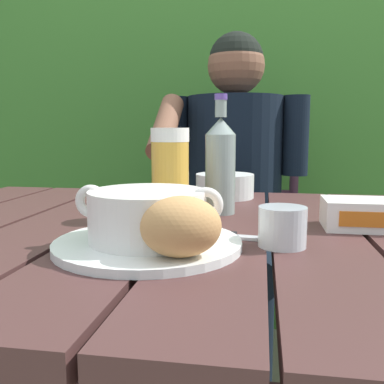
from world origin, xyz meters
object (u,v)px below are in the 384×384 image
Objects in this scene: chair_near_diner at (236,241)px; soup_bowl at (148,214)px; serving_plate at (148,244)px; diner_bowl at (225,186)px; bread_roll at (181,227)px; beer_bottle at (220,164)px; butter_tub at (361,214)px; table_knife at (234,236)px; person_eating at (233,190)px; water_glass_small at (282,227)px; beer_glass at (170,174)px.

soup_bowl is at bearing -93.86° from chair_near_diner.
chair_near_diner is at bearing 86.14° from serving_plate.
chair_near_diner reaches higher than serving_plate.
diner_bowl is at bearing 81.90° from soup_bowl.
beer_bottle reaches higher than bread_roll.
serving_plate is at bearing -151.42° from butter_tub.
table_knife is 0.42m from diner_bowl.
serving_plate is at bearing -98.10° from diner_bowl.
beer_bottle is at bearing 87.68° from bread_roll.
bread_roll reaches higher than butter_tub.
person_eating is 10.13× the size of bread_roll.
beer_glass is at bearing 140.36° from water_glass_small.
soup_bowl is at bearing -94.59° from person_eating.
water_glass_small is at bearing -80.88° from person_eating.
water_glass_small is (0.12, -0.24, -0.07)m from beer_bottle.
beer_bottle is (0.01, 0.36, 0.05)m from bread_roll.
beer_glass is at bearing -106.31° from diner_bowl.
chair_near_diner is 4.34× the size of beer_bottle.
butter_tub is at bearing -67.58° from person_eating.
beer_glass is at bearing 104.85° from bread_roll.
serving_plate is 0.14m from table_knife.
person_eating is 0.64m from beer_glass.
chair_near_diner is 1.07m from serving_plate.
table_knife is at bearing 31.22° from serving_plate.
table_knife is (0.12, 0.07, -0.00)m from serving_plate.
beer_bottle reaches higher than soup_bowl.
chair_near_diner is 14.81× the size of water_glass_small.
person_eating is 17.57× the size of water_glass_small.
soup_bowl is at bearing -105.62° from beer_bottle.
soup_bowl is 0.10m from bread_roll.
water_glass_small is at bearing -64.11° from beer_bottle.
chair_near_diner is at bearing 86.14° from soup_bowl.
butter_tub is (0.14, 0.14, -0.00)m from water_glass_small.
serving_plate is at bearing -105.62° from beer_bottle.
person_eating is 5.67× the size of soup_bowl.
diner_bowl is at bearing -90.00° from chair_near_diner.
beer_bottle is (0.08, 0.28, 0.10)m from serving_plate.
beer_glass is 1.19× the size of diner_bowl.
person_eating reaches higher than beer_glass.
table_knife is (0.05, -0.76, 0.03)m from person_eating.
water_glass_small reaches higher than butter_tub.
water_glass_small is 0.20m from butter_tub.
butter_tub is at bearing 28.58° from soup_bowl.
beer_bottle reaches higher than butter_tub.
person_eating is at bearing 85.41° from serving_plate.
soup_bowl is 3.10× the size of water_glass_small.
person_eating reaches higher than serving_plate.
chair_near_diner is at bearing 107.36° from butter_tub.
beer_glass is (-0.08, 0.29, 0.04)m from bread_roll.
soup_bowl is at bearing -148.78° from table_knife.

